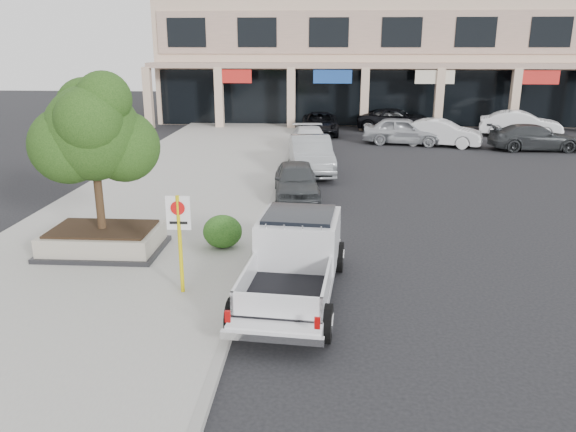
% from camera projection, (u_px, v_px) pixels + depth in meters
% --- Properties ---
extents(ground, '(120.00, 120.00, 0.00)m').
position_uv_depth(ground, '(308.00, 295.00, 13.16)').
color(ground, black).
rests_on(ground, ground).
extents(sidewalk, '(8.00, 52.00, 0.15)m').
position_uv_depth(sidewalk, '(153.00, 214.00, 19.20)').
color(sidewalk, gray).
rests_on(sidewalk, ground).
extents(curb, '(0.20, 52.00, 0.15)m').
position_uv_depth(curb, '(268.00, 216.00, 18.96)').
color(curb, gray).
rests_on(curb, ground).
extents(strip_mall, '(40.55, 12.43, 9.50)m').
position_uv_depth(strip_mall, '(424.00, 57.00, 43.67)').
color(strip_mall, '#CFA691').
rests_on(strip_mall, ground).
extents(planter, '(3.20, 2.20, 0.68)m').
position_uv_depth(planter, '(103.00, 240.00, 15.47)').
color(planter, black).
rests_on(planter, sidewalk).
extents(planter_tree, '(2.90, 2.55, 4.00)m').
position_uv_depth(planter_tree, '(100.00, 133.00, 14.75)').
color(planter_tree, black).
rests_on(planter_tree, planter).
extents(no_parking_sign, '(0.55, 0.09, 2.30)m').
position_uv_depth(no_parking_sign, '(179.00, 231.00, 12.58)').
color(no_parking_sign, '#DBC50B').
rests_on(no_parking_sign, sidewalk).
extents(hedge, '(1.10, 0.99, 0.93)m').
position_uv_depth(hedge, '(223.00, 231.00, 15.72)').
color(hedge, '#154112').
rests_on(hedge, sidewalk).
extents(pickup_truck, '(2.58, 5.80, 1.77)m').
position_uv_depth(pickup_truck, '(293.00, 262.00, 12.76)').
color(pickup_truck, silver).
rests_on(pickup_truck, ground).
extents(curb_car_a, '(2.04, 4.27, 1.41)m').
position_uv_depth(curb_car_a, '(296.00, 181.00, 21.23)').
color(curb_car_a, '#323537').
rests_on(curb_car_a, ground).
extents(curb_car_b, '(2.38, 5.25, 1.67)m').
position_uv_depth(curb_car_b, '(311.00, 155.00, 25.57)').
color(curb_car_b, gray).
rests_on(curb_car_b, ground).
extents(curb_car_c, '(2.44, 5.07, 1.42)m').
position_uv_depth(curb_car_c, '(310.00, 141.00, 29.92)').
color(curb_car_c, silver).
rests_on(curb_car_c, ground).
extents(curb_car_d, '(2.43, 5.14, 1.42)m').
position_uv_depth(curb_car_d, '(320.00, 124.00, 36.76)').
color(curb_car_d, black).
rests_on(curb_car_d, ground).
extents(lot_car_a, '(4.97, 2.75, 1.60)m').
position_uv_depth(lot_car_a, '(403.00, 131.00, 33.04)').
color(lot_car_a, '#AFB2B8').
rests_on(lot_car_a, ground).
extents(lot_car_b, '(4.92, 3.02, 1.53)m').
position_uv_depth(lot_car_b, '(440.00, 133.00, 32.49)').
color(lot_car_b, silver).
rests_on(lot_car_b, ground).
extents(lot_car_c, '(4.97, 2.13, 1.43)m').
position_uv_depth(lot_car_c, '(534.00, 137.00, 31.17)').
color(lot_car_c, '#2B2E30').
rests_on(lot_car_c, ground).
extents(lot_car_d, '(5.62, 3.03, 1.50)m').
position_uv_depth(lot_car_d, '(396.00, 120.00, 38.33)').
color(lot_car_d, black).
rests_on(lot_car_d, ground).
extents(lot_car_e, '(4.17, 1.98, 1.38)m').
position_uv_depth(lot_car_e, '(393.00, 120.00, 38.65)').
color(lot_car_e, '#B0B4B9').
rests_on(lot_car_e, ground).
extents(lot_car_f, '(5.22, 2.86, 1.63)m').
position_uv_depth(lot_car_f, '(520.00, 124.00, 35.72)').
color(lot_car_f, white).
rests_on(lot_car_f, ground).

